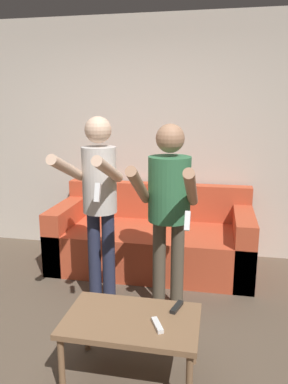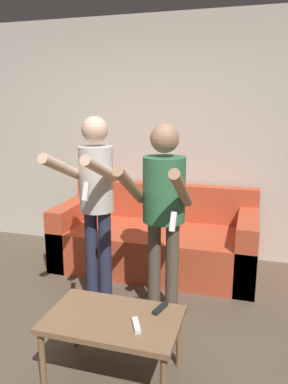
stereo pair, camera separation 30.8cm
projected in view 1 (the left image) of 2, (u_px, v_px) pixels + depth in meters
ground_plane at (80, 366)px, 2.55m from camera, size 14.00×14.00×0.00m
wall_back at (143, 138)px, 4.36m from camera, size 6.40×0.06×2.70m
couch at (152, 240)px, 4.08m from camera, size 2.11×0.95×0.85m
person_standing_left at (99, 194)px, 3.09m from camera, size 0.40×0.73×1.65m
person_standing_right at (169, 199)px, 2.99m from camera, size 0.46×0.75×1.59m
coffee_table at (132, 325)px, 2.35m from camera, size 0.85×0.53×0.44m
remote_near at (157, 325)px, 2.24m from camera, size 0.10×0.15×0.02m
remote_far at (177, 307)px, 2.44m from camera, size 0.08×0.15×0.02m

